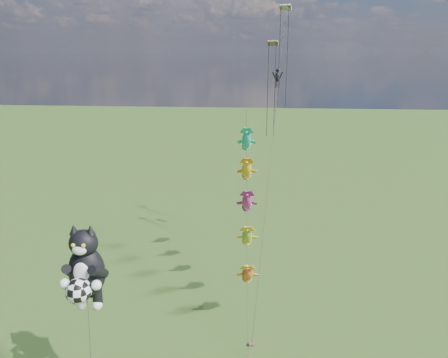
{
  "coord_description": "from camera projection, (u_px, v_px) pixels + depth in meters",
  "views": [
    {
      "loc": [
        15.17,
        -25.22,
        21.58
      ],
      "look_at": [
        11.94,
        11.5,
        10.79
      ],
      "focal_mm": 35.0,
      "sensor_mm": 36.0,
      "label": 1
    }
  ],
  "objects": [
    {
      "name": "parafoil_rig",
      "position": [
        278.0,
        73.0,
        41.72
      ],
      "size": [
        3.15,
        17.46,
        25.96
      ],
      "rotation": [
        0.0,
        0.0,
        -0.05
      ],
      "color": "brown",
      "rests_on": "ground"
    },
    {
      "name": "cat_kite_rig",
      "position": [
        85.0,
        269.0,
        25.35
      ],
      "size": [
        2.58,
        4.19,
        12.13
      ],
      "rotation": [
        0.0,
        0.0,
        0.27
      ],
      "color": "brown",
      "rests_on": "ground"
    },
    {
      "name": "fish_windsock_rig",
      "position": [
        247.0,
        202.0,
        37.55
      ],
      "size": [
        1.54,
        15.94,
        16.22
      ],
      "rotation": [
        0.0,
        0.0,
        0.38
      ],
      "color": "brown",
      "rests_on": "ground"
    }
  ]
}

